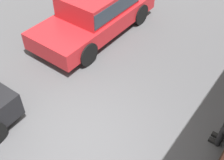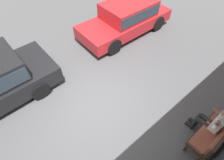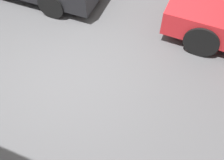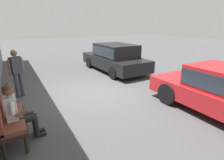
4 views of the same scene
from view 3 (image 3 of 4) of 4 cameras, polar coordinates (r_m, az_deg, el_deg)
The scene contains 1 object.
ground_plane at distance 5.40m, azimuth -9.82°, elevation 0.05°, with size 60.00×60.00×0.00m, color #4C4C4F.
Camera 3 is at (-2.09, 2.60, 4.25)m, focal length 45.00 mm.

